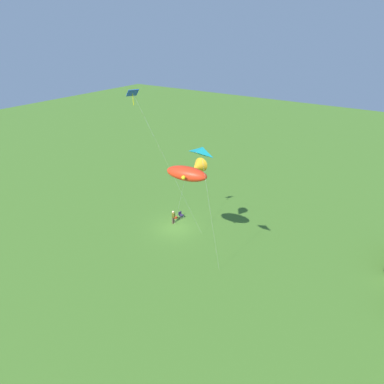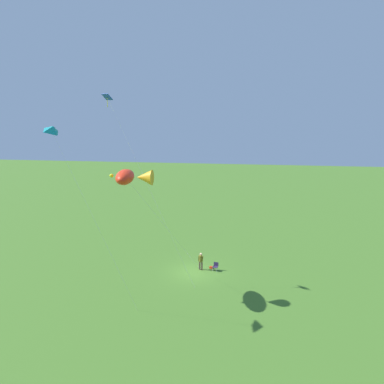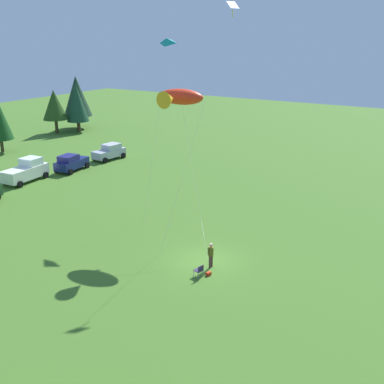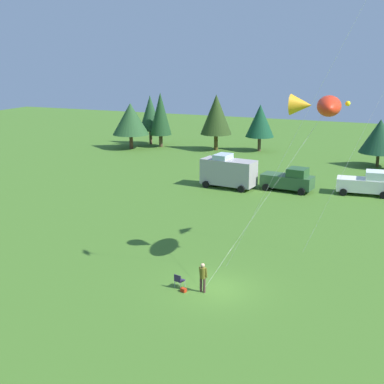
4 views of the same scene
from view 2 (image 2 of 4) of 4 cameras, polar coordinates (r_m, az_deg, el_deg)
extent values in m
plane|color=#437125|center=(37.39, 0.42, -12.10)|extent=(160.00, 160.00, 0.00)
cylinder|color=#4E302E|center=(37.75, 1.51, -11.16)|extent=(0.14, 0.14, 0.85)
cylinder|color=#4E302E|center=(37.80, 1.18, -11.12)|extent=(0.14, 0.14, 0.85)
cylinder|color=brown|center=(37.50, 1.35, -10.11)|extent=(0.38, 0.38, 0.62)
sphere|color=tan|center=(37.33, 1.35, -9.45)|extent=(0.24, 0.24, 0.24)
cylinder|color=brown|center=(37.39, 1.63, -10.13)|extent=(0.15, 0.11, 0.56)
cylinder|color=brown|center=(37.48, 1.03, -10.07)|extent=(0.15, 0.11, 0.56)
cube|color=#2D2247|center=(37.56, 3.58, -11.31)|extent=(0.58, 0.58, 0.04)
cube|color=#2D2247|center=(37.68, 3.69, -10.91)|extent=(0.48, 0.15, 0.40)
cylinder|color=#A5A8AD|center=(37.41, 3.78, -11.77)|extent=(0.03, 0.03, 0.42)
cylinder|color=#A5A8AD|center=(37.53, 3.16, -11.68)|extent=(0.03, 0.03, 0.42)
cylinder|color=#A5A8AD|center=(37.77, 3.99, -11.53)|extent=(0.03, 0.03, 0.42)
cylinder|color=#A5A8AD|center=(37.89, 3.37, -11.44)|extent=(0.03, 0.03, 0.42)
cube|color=red|center=(38.17, 2.95, -11.41)|extent=(0.37, 0.31, 0.22)
ellipsoid|color=red|center=(30.69, -10.17, 2.28)|extent=(1.89, 3.78, 1.22)
cone|color=gold|center=(30.21, -7.25, 2.22)|extent=(1.26, 1.25, 1.25)
sphere|color=yellow|center=(30.64, -12.17, 2.45)|extent=(0.31, 0.31, 0.31)
cylinder|color=silver|center=(33.84, -3.85, -5.52)|extent=(5.54, 5.73, 10.19)
cylinder|color=#4C3823|center=(37.84, 1.38, -11.79)|extent=(0.04, 0.04, 0.01)
pyramid|color=teal|center=(28.29, -20.34, 8.94)|extent=(1.01, 1.38, 0.79)
cylinder|color=silver|center=(28.86, -14.21, -5.10)|extent=(5.44, 1.15, 13.92)
cylinder|color=#4C3823|center=(31.21, -8.28, -17.40)|extent=(0.04, 0.04, 0.01)
cube|color=blue|center=(33.88, -12.81, 13.96)|extent=(0.98, 0.90, 0.53)
cylinder|color=yellow|center=(33.87, -12.77, 13.16)|extent=(0.04, 0.04, 0.79)
cylinder|color=silver|center=(32.82, -6.14, -0.33)|extent=(7.83, 1.25, 16.60)
cylinder|color=#4C3823|center=(34.27, 0.46, -14.44)|extent=(0.04, 0.04, 0.01)
camera|label=1|loc=(32.60, -54.07, 16.31)|focal=28.00mm
camera|label=3|loc=(50.97, 30.72, 9.36)|focal=42.00mm
camera|label=4|loc=(62.18, -5.25, 10.06)|focal=50.00mm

